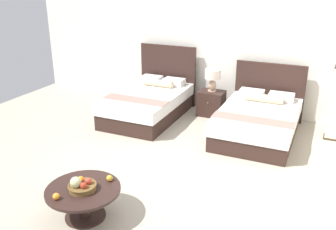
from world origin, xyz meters
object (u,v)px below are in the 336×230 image
object	(u,v)px
nightstand	(211,103)
fruit_bowl	(81,185)
bed_near_corner	(258,120)
table_lamp	(213,77)
floor_lamp_corner	(336,104)
bed_near_window	(149,102)
coffee_table	(84,196)
loose_apple	(109,178)
loose_orange	(56,196)

from	to	relation	value
nightstand	fruit_bowl	size ratio (longest dim) A/B	1.52
fruit_bowl	bed_near_corner	bearing A→B (deg)	67.95
table_lamp	floor_lamp_corner	xyz separation A→B (m)	(2.37, -0.22, -0.16)
bed_near_window	fruit_bowl	world-z (taller)	bed_near_window
table_lamp	coffee_table	size ratio (longest dim) A/B	0.51
bed_near_window	coffee_table	distance (m)	3.50
bed_near_corner	nightstand	xyz separation A→B (m)	(-1.12, 0.62, -0.04)
bed_near_corner	bed_near_window	bearing A→B (deg)	179.83
loose_apple	loose_orange	world-z (taller)	loose_orange
bed_near_corner	fruit_bowl	bearing A→B (deg)	-112.05
fruit_bowl	floor_lamp_corner	world-z (taller)	floor_lamp_corner
bed_near_corner	fruit_bowl	world-z (taller)	bed_near_corner
fruit_bowl	nightstand	bearing A→B (deg)	86.32
nightstand	loose_orange	size ratio (longest dim) A/B	6.51
floor_lamp_corner	loose_apple	bearing A→B (deg)	-124.64
loose_apple	nightstand	bearing A→B (deg)	88.93
coffee_table	loose_apple	size ratio (longest dim) A/B	11.48
bed_near_corner	coffee_table	distance (m)	3.66
loose_apple	table_lamp	bearing A→B (deg)	88.94
coffee_table	loose_orange	world-z (taller)	loose_orange
table_lamp	loose_orange	world-z (taller)	table_lamp
coffee_table	fruit_bowl	size ratio (longest dim) A/B	2.63
fruit_bowl	loose_apple	size ratio (longest dim) A/B	4.36
nightstand	loose_apple	xyz separation A→B (m)	(-0.07, -3.73, 0.19)
floor_lamp_corner	bed_near_corner	bearing A→B (deg)	-161.18
table_lamp	loose_apple	xyz separation A→B (m)	(-0.07, -3.75, -0.38)
bed_near_window	fruit_bowl	distance (m)	3.54
bed_near_corner	fruit_bowl	xyz separation A→B (m)	(-1.38, -3.41, 0.17)
bed_near_corner	loose_orange	xyz separation A→B (m)	(-1.52, -3.70, 0.15)
bed_near_window	loose_apple	bearing A→B (deg)	-70.97
bed_near_corner	loose_orange	world-z (taller)	bed_near_corner
floor_lamp_corner	nightstand	bearing A→B (deg)	175.17
table_lamp	nightstand	bearing A→B (deg)	-90.00
nightstand	fruit_bowl	xyz separation A→B (m)	(-0.26, -4.04, 0.21)
table_lamp	loose_orange	xyz separation A→B (m)	(-0.40, -4.34, -0.38)
bed_near_window	nightstand	world-z (taller)	bed_near_window
bed_near_window	loose_apple	xyz separation A→B (m)	(1.07, -3.11, 0.14)
nightstand	fruit_bowl	distance (m)	4.05
bed_near_window	loose_apple	distance (m)	3.29
bed_near_window	nightstand	size ratio (longest dim) A/B	4.06
bed_near_window	fruit_bowl	size ratio (longest dim) A/B	6.16
nightstand	loose_apple	bearing A→B (deg)	-91.07
bed_near_corner	fruit_bowl	size ratio (longest dim) A/B	5.98
fruit_bowl	floor_lamp_corner	distance (m)	4.66
bed_near_window	floor_lamp_corner	distance (m)	3.55
nightstand	coffee_table	xyz separation A→B (m)	(-0.27, -4.01, 0.04)
table_lamp	loose_apple	bearing A→B (deg)	-91.06
bed_near_window	nightstand	distance (m)	1.30
bed_near_corner	loose_apple	size ratio (longest dim) A/B	26.09
nightstand	loose_apple	distance (m)	3.73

